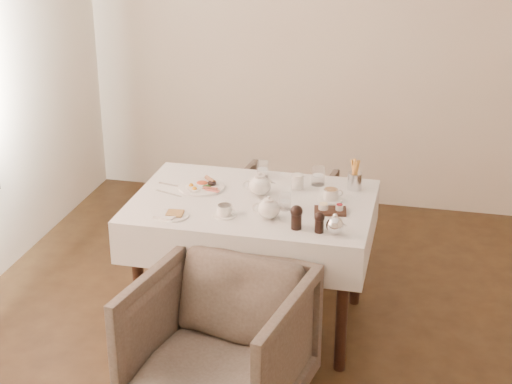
{
  "coord_description": "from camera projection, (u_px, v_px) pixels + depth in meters",
  "views": [
    {
      "loc": [
        0.32,
        -3.08,
        2.42
      ],
      "look_at": [
        -0.54,
        0.62,
        0.82
      ],
      "focal_mm": 55.0,
      "sensor_mm": 36.0,
      "label": 1
    }
  ],
  "objects": [
    {
      "name": "table",
      "position": [
        253.0,
        220.0,
        4.22
      ],
      "size": [
        1.28,
        0.88,
        0.75
      ],
      "color": "black",
      "rests_on": "ground"
    },
    {
      "name": "armchair_near",
      "position": [
        220.0,
        345.0,
        3.64
      ],
      "size": [
        0.87,
        0.89,
        0.69
      ],
      "primitive_type": "imported",
      "rotation": [
        0.0,
        0.0,
        -0.19
      ],
      "color": "#483E35",
      "rests_on": "ground"
    },
    {
      "name": "armchair_far",
      "position": [
        282.0,
        217.0,
        5.11
      ],
      "size": [
        0.67,
        0.69,
        0.57
      ],
      "primitive_type": "imported",
      "rotation": [
        0.0,
        0.0,
        3.03
      ],
      "color": "#483E35",
      "rests_on": "ground"
    },
    {
      "name": "breakfast_plate",
      "position": [
        202.0,
        186.0,
        4.34
      ],
      "size": [
        0.26,
        0.26,
        0.03
      ],
      "rotation": [
        0.0,
        0.0,
        0.35
      ],
      "color": "white",
      "rests_on": "table"
    },
    {
      "name": "side_plate",
      "position": [
        171.0,
        215.0,
        3.98
      ],
      "size": [
        0.17,
        0.17,
        0.02
      ],
      "rotation": [
        0.0,
        0.0,
        -0.11
      ],
      "color": "white",
      "rests_on": "table"
    },
    {
      "name": "teapot_centre",
      "position": [
        260.0,
        184.0,
        4.21
      ],
      "size": [
        0.21,
        0.19,
        0.14
      ],
      "primitive_type": null,
      "rotation": [
        0.0,
        0.0,
        0.37
      ],
      "color": "white",
      "rests_on": "table"
    },
    {
      "name": "teapot_front",
      "position": [
        269.0,
        207.0,
        3.94
      ],
      "size": [
        0.17,
        0.14,
        0.13
      ],
      "primitive_type": null,
      "rotation": [
        0.0,
        0.0,
        0.13
      ],
      "color": "white",
      "rests_on": "table"
    },
    {
      "name": "creamer",
      "position": [
        297.0,
        181.0,
        4.31
      ],
      "size": [
        0.07,
        0.07,
        0.08
      ],
      "primitive_type": "cylinder",
      "rotation": [
        0.0,
        0.0,
        -0.08
      ],
      "color": "white",
      "rests_on": "table"
    },
    {
      "name": "teacup_near",
      "position": [
        225.0,
        211.0,
        3.98
      ],
      "size": [
        0.12,
        0.12,
        0.06
      ],
      "rotation": [
        0.0,
        0.0,
        -0.34
      ],
      "color": "white",
      "rests_on": "table"
    },
    {
      "name": "teacup_far",
      "position": [
        331.0,
        195.0,
        4.16
      ],
      "size": [
        0.13,
        0.13,
        0.06
      ],
      "rotation": [
        0.0,
        0.0,
        0.34
      ],
      "color": "white",
      "rests_on": "table"
    },
    {
      "name": "glass_left",
      "position": [
        263.0,
        169.0,
        4.47
      ],
      "size": [
        0.08,
        0.08,
        0.09
      ],
      "primitive_type": "cylinder",
      "rotation": [
        0.0,
        0.0,
        -0.16
      ],
      "color": "silver",
      "rests_on": "table"
    },
    {
      "name": "glass_mid",
      "position": [
        285.0,
        201.0,
        4.05
      ],
      "size": [
        0.07,
        0.07,
        0.09
      ],
      "primitive_type": "cylinder",
      "rotation": [
        0.0,
        0.0,
        0.09
      ],
      "color": "silver",
      "rests_on": "table"
    },
    {
      "name": "glass_right",
      "position": [
        318.0,
        176.0,
        4.36
      ],
      "size": [
        0.08,
        0.08,
        0.1
      ],
      "primitive_type": "cylinder",
      "rotation": [
        0.0,
        0.0,
        -0.07
      ],
      "color": "silver",
      "rests_on": "table"
    },
    {
      "name": "condiment_board",
      "position": [
        330.0,
        210.0,
        4.03
      ],
      "size": [
        0.18,
        0.13,
        0.04
      ],
      "rotation": [
        0.0,
        0.0,
        0.16
      ],
      "color": "black",
      "rests_on": "table"
    },
    {
      "name": "pepper_mill_left",
      "position": [
        296.0,
        217.0,
        3.83
      ],
      "size": [
        0.08,
        0.08,
        0.12
      ],
      "primitive_type": null,
      "rotation": [
        0.0,
        0.0,
        -0.4
      ],
      "color": "black",
      "rests_on": "table"
    },
    {
      "name": "pepper_mill_right",
      "position": [
        319.0,
        222.0,
        3.8
      ],
      "size": [
        0.06,
        0.06,
        0.11
      ],
      "primitive_type": null,
      "rotation": [
        0.0,
        0.0,
        0.15
      ],
      "color": "black",
      "rests_on": "table"
    },
    {
      "name": "silver_pot",
      "position": [
        335.0,
        224.0,
        3.77
      ],
      "size": [
        0.13,
        0.12,
        0.11
      ],
      "primitive_type": null,
      "rotation": [
        0.0,
        0.0,
        -0.44
      ],
      "color": "white",
      "rests_on": "table"
    },
    {
      "name": "fries_cup",
      "position": [
        355.0,
        176.0,
        4.29
      ],
      "size": [
        0.08,
        0.08,
        0.17
      ],
      "rotation": [
        0.0,
        0.0,
        -0.17
      ],
      "color": "silver",
      "rests_on": "table"
    },
    {
      "name": "cutlery_fork",
      "position": [
        173.0,
        185.0,
        4.36
      ],
      "size": [
        0.18,
        0.06,
        0.0
      ],
      "primitive_type": "cube",
      "rotation": [
        0.0,
        0.0,
        1.34
      ],
      "color": "silver",
      "rests_on": "table"
    },
    {
      "name": "cutlery_knife",
      "position": [
        169.0,
        193.0,
        4.26
      ],
      "size": [
        0.17,
        0.07,
        0.0
      ],
      "primitive_type": "cube",
      "rotation": [
        0.0,
        0.0,
        1.23
      ],
      "color": "silver",
      "rests_on": "table"
    }
  ]
}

